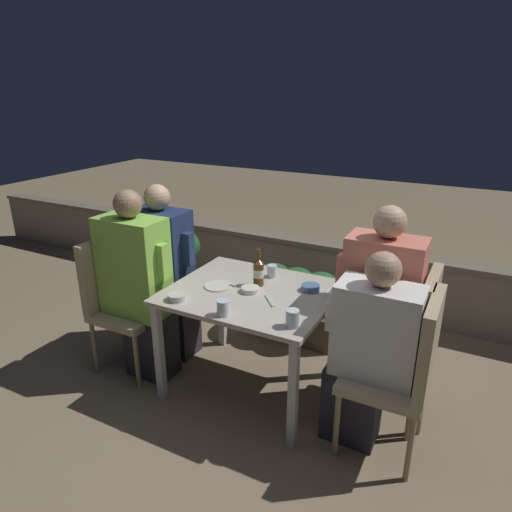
# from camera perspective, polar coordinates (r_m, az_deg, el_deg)

# --- Properties ---
(ground_plane) EXTENTS (16.00, 16.00, 0.00)m
(ground_plane) POSITION_cam_1_polar(r_m,az_deg,el_deg) (3.36, -0.55, -15.92)
(ground_plane) COLOR #847056
(parapet_wall) EXTENTS (9.00, 0.18, 0.61)m
(parapet_wall) POSITION_cam_1_polar(r_m,az_deg,el_deg) (4.43, 8.66, -2.08)
(parapet_wall) COLOR gray
(parapet_wall) RESTS_ON ground_plane
(dining_table) EXTENTS (1.05, 0.89, 0.74)m
(dining_table) POSITION_cam_1_polar(r_m,az_deg,el_deg) (3.02, -0.59, -5.92)
(dining_table) COLOR #BCB2A3
(dining_table) RESTS_ON ground_plane
(planter_hedge) EXTENTS (0.77, 0.47, 0.59)m
(planter_hedge) POSITION_cam_1_polar(r_m,az_deg,el_deg) (3.82, 4.77, -5.31)
(planter_hedge) COLOR brown
(planter_hedge) RESTS_ON ground_plane
(chair_left_near) EXTENTS (0.46, 0.46, 0.99)m
(chair_left_near) POSITION_cam_1_polar(r_m,az_deg,el_deg) (3.46, -16.88, -4.42)
(chair_left_near) COLOR tan
(chair_left_near) RESTS_ON ground_plane
(person_green_blouse) EXTENTS (0.52, 0.26, 1.36)m
(person_green_blouse) POSITION_cam_1_polar(r_m,az_deg,el_deg) (3.29, -14.40, -3.66)
(person_green_blouse) COLOR #282833
(person_green_blouse) RESTS_ON ground_plane
(chair_left_far) EXTENTS (0.46, 0.46, 0.99)m
(chair_left_far) POSITION_cam_1_polar(r_m,az_deg,el_deg) (3.68, -13.68, -2.57)
(chair_left_far) COLOR tan
(chair_left_far) RESTS_ON ground_plane
(person_navy_jumper) EXTENTS (0.50, 0.26, 1.34)m
(person_navy_jumper) POSITION_cam_1_polar(r_m,az_deg,el_deg) (3.52, -11.19, -1.92)
(person_navy_jumper) COLOR #282833
(person_navy_jumper) RESTS_ON ground_plane
(chair_right_near) EXTENTS (0.46, 0.46, 0.99)m
(chair_right_near) POSITION_cam_1_polar(r_m,az_deg,el_deg) (2.65, 18.41, -12.69)
(chair_right_near) COLOR tan
(chair_right_near) RESTS_ON ground_plane
(person_white_polo) EXTENTS (0.51, 0.26, 1.20)m
(person_white_polo) POSITION_cam_1_polar(r_m,az_deg,el_deg) (2.68, 13.82, -11.57)
(person_white_polo) COLOR #282833
(person_white_polo) RESTS_ON ground_plane
(chair_right_far) EXTENTS (0.46, 0.46, 0.99)m
(chair_right_far) POSITION_cam_1_polar(r_m,az_deg,el_deg) (2.93, 18.52, -9.38)
(chair_right_far) COLOR tan
(chair_right_far) RESTS_ON ground_plane
(person_coral_top) EXTENTS (0.51, 0.26, 1.37)m
(person_coral_top) POSITION_cam_1_polar(r_m,az_deg,el_deg) (2.91, 14.67, -6.90)
(person_coral_top) COLOR #282833
(person_coral_top) RESTS_ON ground_plane
(beer_bottle) EXTENTS (0.07, 0.07, 0.26)m
(beer_bottle) POSITION_cam_1_polar(r_m,az_deg,el_deg) (3.02, 0.34, -1.96)
(beer_bottle) COLOR brown
(beer_bottle) RESTS_ON dining_table
(plate_0) EXTENTS (0.19, 0.19, 0.01)m
(plate_0) POSITION_cam_1_polar(r_m,az_deg,el_deg) (3.05, -4.72, -3.74)
(plate_0) COLOR silver
(plate_0) RESTS_ON dining_table
(bowl_0) EXTENTS (0.12, 0.12, 0.04)m
(bowl_0) POSITION_cam_1_polar(r_m,az_deg,el_deg) (2.99, 6.84, -3.92)
(bowl_0) COLOR #4C709E
(bowl_0) RESTS_ON dining_table
(bowl_1) EXTENTS (0.12, 0.12, 0.03)m
(bowl_1) POSITION_cam_1_polar(r_m,az_deg,el_deg) (2.96, -0.78, -4.14)
(bowl_1) COLOR silver
(bowl_1) RESTS_ON dining_table
(bowl_2) EXTENTS (0.12, 0.12, 0.04)m
(bowl_2) POSITION_cam_1_polar(r_m,az_deg,el_deg) (2.89, -9.85, -5.01)
(bowl_2) COLOR beige
(bowl_2) RESTS_ON dining_table
(glass_cup_0) EXTENTS (0.08, 0.08, 0.09)m
(glass_cup_0) POSITION_cam_1_polar(r_m,az_deg,el_deg) (2.66, -4.13, -6.48)
(glass_cup_0) COLOR silver
(glass_cup_0) RESTS_ON dining_table
(glass_cup_1) EXTENTS (0.08, 0.08, 0.10)m
(glass_cup_1) POSITION_cam_1_polar(r_m,az_deg,el_deg) (2.54, 4.58, -7.77)
(glass_cup_1) COLOR silver
(glass_cup_1) RESTS_ON dining_table
(glass_cup_2) EXTENTS (0.07, 0.07, 0.09)m
(glass_cup_2) POSITION_cam_1_polar(r_m,az_deg,el_deg) (3.18, 2.02, -1.89)
(glass_cup_2) COLOR silver
(glass_cup_2) RESTS_ON dining_table
(fork_0) EXTENTS (0.13, 0.14, 0.01)m
(fork_0) POSITION_cam_1_polar(r_m,az_deg,el_deg) (2.84, 1.75, -5.60)
(fork_0) COLOR silver
(fork_0) RESTS_ON dining_table
(potted_plant) EXTENTS (0.36, 0.36, 0.77)m
(potted_plant) POSITION_cam_1_polar(r_m,az_deg,el_deg) (4.31, -9.32, -0.49)
(potted_plant) COLOR #9E5638
(potted_plant) RESTS_ON ground_plane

